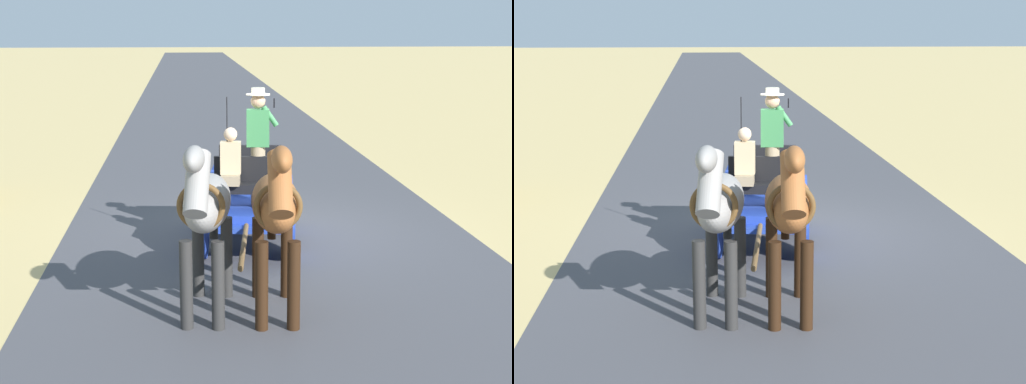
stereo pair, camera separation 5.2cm
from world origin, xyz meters
The scene contains 5 objects.
ground_plane centered at (0.00, 0.00, 0.00)m, with size 200.00×200.00×0.00m, color tan.
road_surface centered at (0.00, 0.00, 0.00)m, with size 6.73×160.00×0.01m, color #424247.
horse_drawn_carriage centered at (0.36, 0.71, 0.82)m, with size 1.68×4.52×2.50m.
horse_near_side centered at (0.31, 3.77, 1.32)m, with size 0.65×2.13×2.21m.
horse_off_side centered at (1.12, 3.67, 1.32)m, with size 0.78×2.15×2.21m.
Camera 1 is at (1.36, 12.49, 3.45)m, focal length 54.39 mm.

